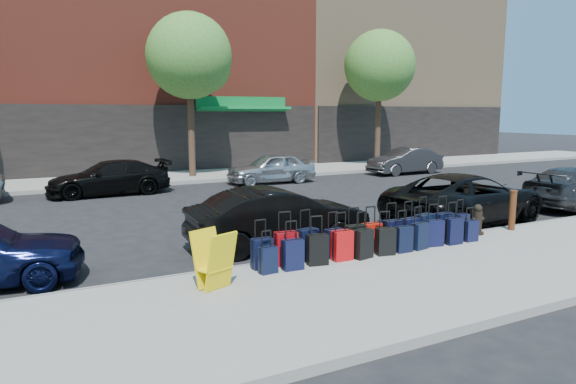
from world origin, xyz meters
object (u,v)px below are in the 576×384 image
car_far_1 (109,178)px  car_far_2 (271,168)px  display_rack (214,260)px  bollard (513,210)px  tree_center (192,59)px  car_near_2 (466,198)px  car_near_1 (279,218)px  suitcase_front_5 (372,237)px  car_far_3 (405,161)px  tree_right (382,68)px  fire_hydrant (477,220)px

car_far_1 → car_far_2: (6.72, 0.10, 0.02)m
display_rack → car_far_1: size_ratio=0.22×
bollard → car_far_2: size_ratio=0.26×
tree_center → bollard: 15.50m
tree_center → car_far_1: tree_center is taller
display_rack → car_near_2: size_ratio=0.19×
bollard → car_near_1: car_near_1 is taller
car_far_1 → car_near_2: bearing=38.1°
suitcase_front_5 → display_rack: display_rack is taller
car_near_1 → car_far_1: bearing=15.4°
car_near_2 → car_far_3: (6.12, 9.79, -0.05)m
car_far_1 → car_far_3: (14.10, 0.06, 0.01)m
suitcase_front_5 → bollard: (4.25, -0.05, 0.22)m
car_far_3 → tree_center: bearing=-108.0°
tree_right → bollard: 16.56m
display_rack → car_far_2: bearing=38.9°
fire_hydrant → bollard: size_ratio=0.73×
fire_hydrant → tree_center: bearing=102.0°
car_far_1 → fire_hydrant: bearing=29.7°
car_far_3 → car_far_2: bearing=-91.9°
display_rack → car_far_1: 12.00m
tree_center → fire_hydrant: (2.53, -14.23, -4.93)m
bollard → display_rack: (-8.00, -0.67, -0.04)m
car_far_1 → car_far_3: 14.10m
tree_center → suitcase_front_5: tree_center is taller
suitcase_front_5 → car_far_3: size_ratio=0.24×
tree_right → car_far_1: 15.77m
car_near_1 → car_near_2: (5.73, -0.06, 0.01)m
bollard → car_near_2: size_ratio=0.20×
tree_right → car_near_1: bearing=-134.7°
tree_center → fire_hydrant: size_ratio=10.00×
tree_right → car_near_1: tree_right is taller
car_near_1 → display_rack: bearing=136.8°
display_rack → car_far_1: bearing=67.8°
bollard → car_far_3: bearing=61.3°
tree_center → car_far_3: 11.34m
display_rack → car_near_1: bearing=22.9°
car_far_3 → display_rack: bearing=-51.3°
bollard → car_near_1: size_ratio=0.24×
car_far_1 → car_far_2: size_ratio=1.15×
tree_right → car_far_1: tree_right is taller
fire_hydrant → car_far_3: car_far_3 is taller
tree_center → car_far_3: tree_center is taller
tree_right → car_far_1: size_ratio=1.65×
suitcase_front_5 → car_near_1: (-1.38, 1.62, 0.24)m
car_near_1 → bollard: bearing=-104.2°
tree_center → car_far_2: size_ratio=1.89×
bollard → display_rack: 8.03m
fire_hydrant → car_far_1: bearing=122.9°
car_far_1 → car_far_3: car_far_3 is taller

